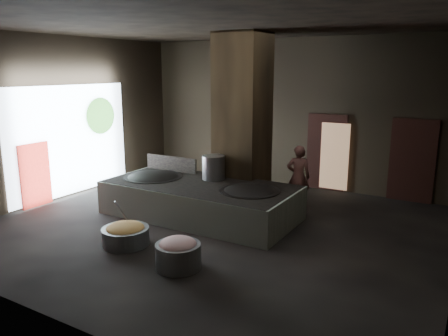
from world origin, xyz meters
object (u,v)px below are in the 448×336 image
Objects in this scene: stock_pot at (213,168)px; cook at (298,177)px; hearth_platform at (200,200)px; meat_basin at (178,256)px; veg_basin at (126,236)px; wok_left at (153,180)px; wok_right at (250,194)px.

stock_pot is 0.37× the size of cook.
cook is (1.84, 1.88, 0.42)m from hearth_platform.
stock_pot is at bearing 110.94° from meat_basin.
veg_basin is 1.17× the size of meat_basin.
cook is 4.60m from meat_basin.
veg_basin is (1.12, -2.27, -0.57)m from wok_left.
meat_basin is at bearing 62.55° from cook.
wok_right is 0.83× the size of cook.
veg_basin is (-0.38, -2.87, -0.95)m from stock_pot.
stock_pot is 0.63× the size of veg_basin.
stock_pot reaches higher than hearth_platform.
wok_left is 0.89× the size of cook.
wok_left is 1.66m from stock_pot.
meat_basin is (-0.56, -4.53, -0.60)m from cook.
wok_left reaches higher than wok_right.
stock_pot reaches higher than wok_left.
stock_pot is 2.25m from cook.
veg_basin is (-1.68, -2.37, -0.57)m from wok_right.
cook is at bearing 75.11° from wok_right.
wok_right is 2.75m from meat_basin.
veg_basin is (-2.16, -4.20, -0.65)m from cook.
wok_right is at bearing -21.04° from stock_pot.
wok_left is at bearing -178.31° from hearth_platform.
wok_right is at bearing 54.76° from cook.
wok_right is at bearing 2.05° from wok_left.
wok_right reaches higher than veg_basin.
meat_basin is at bearing -91.63° from wok_right.
stock_pot is at bearing 84.52° from hearth_platform.
hearth_platform is 1.39m from wok_right.
stock_pot is 0.73× the size of meat_basin.
wok_left is 2.80m from wok_right.
wok_left is at bearing 116.33° from veg_basin.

